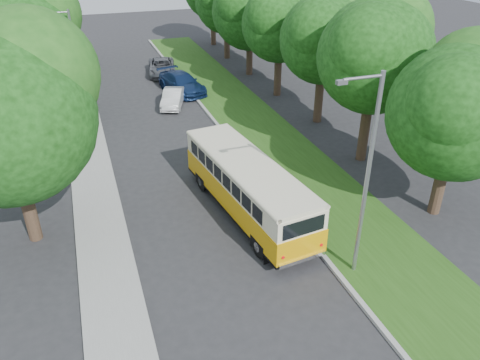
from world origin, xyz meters
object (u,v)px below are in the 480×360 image
object	(u,v)px
lamppost_far	(76,67)
car_grey	(162,67)
car_blue	(182,83)
vintage_bus	(248,188)
car_white	(173,98)
car_silver	(238,155)
lamppost_near	(366,174)

from	to	relation	value
lamppost_far	car_grey	size ratio (longest dim) A/B	1.53
car_blue	car_grey	world-z (taller)	car_blue
vintage_bus	car_blue	xyz separation A→B (m)	(1.20, 18.29, -0.61)
car_white	car_blue	world-z (taller)	car_blue
car_grey	vintage_bus	bearing A→B (deg)	-82.36
car_blue	car_grey	xyz separation A→B (m)	(-0.55, 5.38, -0.08)
car_white	car_grey	size ratio (longest dim) A/B	0.78
car_silver	car_blue	bearing A→B (deg)	104.21
lamppost_near	lamppost_far	distance (m)	20.53
car_white	car_silver	bearing A→B (deg)	-62.15
lamppost_near	car_silver	world-z (taller)	lamppost_near
car_white	car_grey	bearing A→B (deg)	104.97
car_blue	car_grey	size ratio (longest dim) A/B	1.08
vintage_bus	car_grey	size ratio (longest dim) A/B	1.89
vintage_bus	car_white	world-z (taller)	vintage_bus
car_grey	car_blue	bearing A→B (deg)	-74.96
car_silver	car_white	xyz separation A→B (m)	(-1.36, 10.60, 0.01)
lamppost_near	car_white	world-z (taller)	lamppost_near
vintage_bus	car_blue	distance (m)	18.34
lamppost_far	vintage_bus	size ratio (longest dim) A/B	0.81
car_white	car_grey	xyz separation A→B (m)	(0.81, 8.26, 0.05)
lamppost_far	car_grey	world-z (taller)	lamppost_far
vintage_bus	car_white	distance (m)	15.43
car_blue	lamppost_near	bearing A→B (deg)	-102.13
lamppost_near	vintage_bus	xyz separation A→B (m)	(-2.40, 5.27, -2.99)
lamppost_far	car_silver	world-z (taller)	lamppost_far
lamppost_near	car_silver	xyz separation A→B (m)	(-1.21, 10.08, -3.75)
lamppost_far	car_blue	distance (m)	9.80
car_silver	car_blue	size ratio (longest dim) A/B	0.69
lamppost_far	car_grey	distance (m)	13.11
car_white	car_blue	size ratio (longest dim) A/B	0.73
car_white	lamppost_far	bearing A→B (deg)	-140.44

